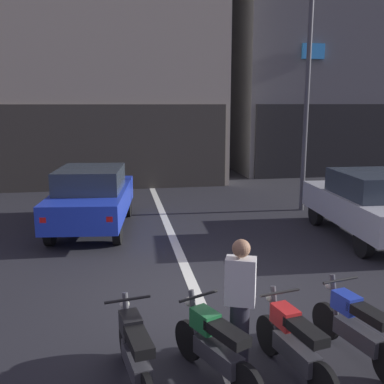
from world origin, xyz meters
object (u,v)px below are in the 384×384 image
Objects in this scene: street_lamp at (308,77)px; car_silver_parked_kerbside at (370,203)px; motorcycle_red_row_centre at (293,343)px; person_by_motorcycles at (240,304)px; motorcycle_blue_row_right_mid at (356,326)px; motorcycle_green_row_left_mid at (215,346)px; motorcycle_black_row_leftmost at (135,352)px; car_blue_crossing_near at (92,196)px.

car_silver_parked_kerbside is at bearing -82.43° from street_lamp.
motorcycle_red_row_centre is 0.99× the size of person_by_motorcycles.
person_by_motorcycles is at bearing 152.78° from motorcycle_red_row_centre.
street_lamp is 8.95m from motorcycle_blue_row_right_mid.
motorcycle_green_row_left_mid is 0.94m from motorcycle_red_row_centre.
person_by_motorcycles reaches higher than motorcycle_black_row_leftmost.
motorcycle_green_row_left_mid is at bearing -134.90° from car_silver_parked_kerbside.
car_blue_crossing_near is at bearing 107.66° from person_by_motorcycles.
car_silver_parked_kerbside is at bearing 57.53° from motorcycle_blue_row_right_mid.
motorcycle_green_row_left_mid is 0.94× the size of motorcycle_red_row_centre.
person_by_motorcycles is (1.28, 0.19, 0.40)m from motorcycle_black_row_leftmost.
motorcycle_red_row_centre is 0.96m from motorcycle_blue_row_right_mid.
motorcycle_blue_row_right_mid is at bearing 14.31° from motorcycle_red_row_centre.
motorcycle_green_row_left_mid and motorcycle_red_row_centre have the same top height.
motorcycle_blue_row_right_mid is 0.99× the size of person_by_motorcycles.
motorcycle_blue_row_right_mid is 1.56m from person_by_motorcycles.
motorcycle_green_row_left_mid is at bearing -1.27° from motorcycle_black_row_leftmost.
motorcycle_green_row_left_mid is at bearing 174.56° from motorcycle_red_row_centre.
car_silver_parked_kerbside reaches higher than motorcycle_blue_row_right_mid.
street_lamp reaches higher than motorcycle_red_row_centre.
car_silver_parked_kerbside is 2.70× the size of motorcycle_green_row_left_mid.
person_by_motorcycles reaches higher than motorcycle_green_row_left_mid.
car_silver_parked_kerbside is 5.66m from motorcycle_blue_row_right_mid.
motorcycle_black_row_leftmost is 0.93m from motorcycle_green_row_left_mid.
car_silver_parked_kerbside reaches higher than motorcycle_black_row_leftmost.
car_silver_parked_kerbside is (6.64, -1.88, 0.00)m from car_blue_crossing_near.
car_blue_crossing_near is at bearing 164.19° from car_silver_parked_kerbside.
street_lamp is 10.23m from motorcycle_black_row_leftmost.
motorcycle_black_row_leftmost and motorcycle_red_row_centre have the same top height.
person_by_motorcycles reaches higher than car_silver_parked_kerbside.
car_blue_crossing_near is at bearing 104.38° from motorcycle_green_row_left_mid.
person_by_motorcycles is at bearing 8.36° from motorcycle_black_row_leftmost.
car_blue_crossing_near is 6.83m from motorcycle_black_row_leftmost.
motorcycle_red_row_centre is (-3.96, -5.00, -0.43)m from car_silver_parked_kerbside.
car_blue_crossing_near reaches higher than motorcycle_black_row_leftmost.
car_blue_crossing_near is 7.06m from street_lamp.
street_lamp is at bearing 60.51° from motorcycle_green_row_left_mid.
street_lamp reaches higher than car_blue_crossing_near.
car_silver_parked_kerbside is at bearing 40.04° from motorcycle_black_row_leftmost.
motorcycle_red_row_centre is (1.86, -0.11, 0.00)m from motorcycle_black_row_leftmost.
motorcycle_green_row_left_mid is at bearing -149.53° from person_by_motorcycles.
motorcycle_black_row_leftmost is at bearing -83.14° from car_blue_crossing_near.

